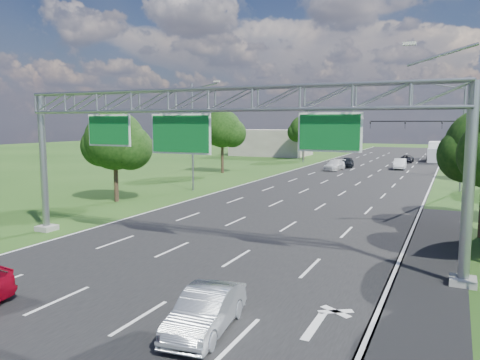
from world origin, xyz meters
The scene contains 19 objects.
ground centered at (0.00, 30.00, 0.00)m, with size 220.00×220.00×0.00m, color #214414.
road centered at (0.00, 30.00, 0.00)m, with size 18.00×180.00×0.02m, color black.
road_flare centered at (10.20, 14.00, 0.00)m, with size 3.00×30.00×0.02m, color black.
sign_gantry centered at (0.33, 12.00, 6.89)m, with size 23.50×1.00×9.56m.
traffic_signal centered at (7.48, 65.00, 5.17)m, with size 12.21×0.24×7.00m.
streetlight_l_near centered at (-11.30, 30.00, 5.58)m, with size 2.97×0.22×10.16m.
streetlight_l_far centered at (-11.30, 65.00, 5.58)m, with size 2.97×0.22×10.16m.
streetlight_r_mid centered at (11.30, 40.00, 5.58)m, with size 2.97×0.22×10.16m.
tree_verge_la centered at (-13.92, 22.04, 4.76)m, with size 5.76×4.80×7.40m.
tree_verge_lb centered at (-15.92, 45.04, 5.41)m, with size 5.76×4.80×8.06m.
tree_verge_lc centered at (-12.92, 70.04, 4.98)m, with size 5.76×4.80×7.62m.
tree_verge_re centered at (14.08, 78.04, 5.20)m, with size 5.76×4.80×7.84m.
building_left centered at (-22.00, 78.00, 2.50)m, with size 14.00×10.00×5.00m, color gray.
silver_sedan centered at (4.24, 4.08, 0.67)m, with size 1.41×4.04×1.33m, color #B1B7BD.
car_queue_a centered at (-3.87, 54.78, 0.69)m, with size 1.93×4.74×1.37m, color silver.
car_queue_b centered at (3.80, 71.33, 0.59)m, with size 1.96×4.25×1.18m, color black.
car_queue_c centered at (-3.17, 59.48, 0.72)m, with size 1.71×4.25×1.45m, color black.
car_queue_d centered at (4.04, 59.81, 0.72)m, with size 1.53×4.37×1.44m, color white.
box_truck centered at (8.00, 76.70, 1.53)m, with size 2.59×8.49×3.20m.
Camera 1 is at (10.98, -7.98, 6.41)m, focal length 35.00 mm.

